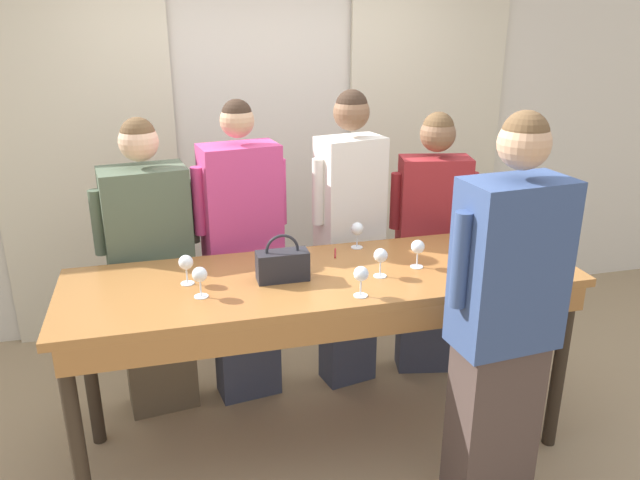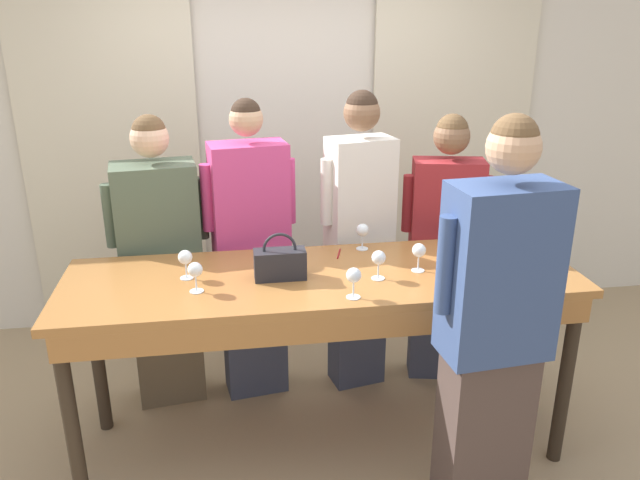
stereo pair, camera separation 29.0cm
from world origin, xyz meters
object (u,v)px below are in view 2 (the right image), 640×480
object	(u,v)px
handbag	(280,263)
wine_glass_back_left	(379,259)
guest_striped_shirt	(444,247)
wine_glass_center_left	(485,225)
wine_glass_center_mid	(185,258)
guest_pink_top	(251,253)
wine_glass_back_mid	(363,231)
host_pouring	(493,339)
potted_plant	(520,278)
wine_bottle	(524,240)
wine_glass_center_right	(419,251)
wine_glass_front_right	(195,271)
wine_glass_front_left	(506,225)
guest_olive_jacket	(161,265)
wine_glass_back_right	(354,276)
wine_glass_front_mid	(463,272)
tasting_bar	(323,297)
guest_cream_sweater	(359,240)

from	to	relation	value
handbag	wine_glass_back_left	size ratio (longest dim) A/B	1.72
wine_glass_back_left	guest_striped_shirt	distance (m)	0.93
wine_glass_center_left	wine_glass_center_mid	world-z (taller)	same
guest_pink_top	wine_glass_back_mid	bearing A→B (deg)	-25.37
host_pouring	potted_plant	size ratio (longest dim) A/B	3.08
guest_striped_shirt	wine_glass_back_mid	bearing A→B (deg)	-153.85
guest_striped_shirt	wine_bottle	bearing A→B (deg)	-69.66
wine_glass_center_mid	wine_glass_center_right	bearing A→B (deg)	-4.11
guest_pink_top	potted_plant	distance (m)	2.27
wine_glass_front_right	wine_glass_center_left	xyz separation A→B (m)	(1.56, 0.41, 0.00)
wine_glass_center_mid	host_pouring	xyz separation A→B (m)	(1.26, -0.72, -0.15)
wine_glass_front_left	wine_glass_back_mid	size ratio (longest dim) A/B	1.00
wine_glass_center_left	guest_olive_jacket	world-z (taller)	guest_olive_jacket
guest_pink_top	wine_glass_back_right	bearing A→B (deg)	-64.36
handbag	wine_glass_back_right	bearing A→B (deg)	-41.39
wine_glass_front_right	wine_glass_back_left	size ratio (longest dim) A/B	1.00
wine_glass_back_right	potted_plant	xyz separation A→B (m)	(1.65, 1.60, -0.81)
wine_glass_center_left	wine_glass_back_right	world-z (taller)	same
wine_glass_front_mid	guest_pink_top	size ratio (longest dim) A/B	0.08
wine_bottle	tasting_bar	bearing A→B (deg)	-177.67
wine_glass_front_left	wine_glass_center_mid	bearing A→B (deg)	-172.38
guest_striped_shirt	potted_plant	world-z (taller)	guest_striped_shirt
wine_bottle	guest_olive_jacket	distance (m)	1.99
wine_glass_front_right	wine_glass_center_right	xyz separation A→B (m)	(1.08, 0.08, 0.00)
wine_glass_back_mid	guest_olive_jacket	bearing A→B (deg)	165.75
guest_cream_sweater	host_pouring	bearing A→B (deg)	-77.16
guest_olive_jacket	guest_cream_sweater	bearing A→B (deg)	0.00
wine_glass_front_right	guest_cream_sweater	world-z (taller)	guest_cream_sweater
host_pouring	wine_glass_center_left	bearing A→B (deg)	69.78
wine_glass_front_right	wine_glass_center_right	distance (m)	1.09
wine_glass_center_left	wine_glass_back_left	distance (m)	0.80
handbag	guest_cream_sweater	size ratio (longest dim) A/B	0.14
wine_glass_front_right	wine_glass_center_mid	bearing A→B (deg)	107.80
wine_glass_back_left	handbag	bearing A→B (deg)	170.22
handbag	guest_striped_shirt	world-z (taller)	guest_striped_shirt
tasting_bar	guest_olive_jacket	world-z (taller)	guest_olive_jacket
tasting_bar	handbag	xyz separation A→B (m)	(-0.21, 0.01, 0.19)
wine_glass_center_mid	guest_cream_sweater	xyz separation A→B (m)	(0.97, 0.54, -0.16)
wine_glass_center_left	wine_glass_back_left	xyz separation A→B (m)	(-0.70, -0.39, 0.00)
host_pouring	wine_glass_center_mid	bearing A→B (deg)	150.07
wine_bottle	wine_glass_front_mid	distance (m)	0.56
wine_glass_center_right	host_pouring	size ratio (longest dim) A/B	0.08
wine_glass_front_mid	guest_cream_sweater	world-z (taller)	guest_cream_sweater
guest_olive_jacket	host_pouring	world-z (taller)	host_pouring
host_pouring	wine_glass_back_left	bearing A→B (deg)	120.58
wine_glass_center_left	wine_glass_center_mid	bearing A→B (deg)	-171.33
wine_glass_front_right	wine_glass_center_mid	xyz separation A→B (m)	(-0.05, 0.16, 0.00)
wine_glass_back_right	host_pouring	bearing A→B (deg)	-37.71
guest_pink_top	wine_glass_back_left	bearing A→B (deg)	-49.70
wine_glass_back_right	guest_cream_sweater	bearing A→B (deg)	76.19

